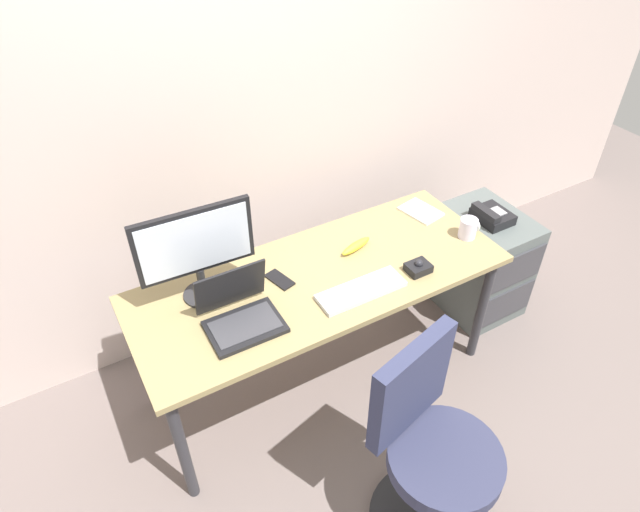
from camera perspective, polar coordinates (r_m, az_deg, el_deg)
The scene contains 14 objects.
ground_plane at distance 3.07m, azimuth -0.00°, elevation -12.22°, with size 8.00×8.00×0.00m, color #6B5E5B.
back_wall at distance 2.73m, azimuth -7.65°, elevation 17.35°, with size 6.00×0.10×2.80m, color beige.
desk at distance 2.60m, azimuth -0.00°, elevation -3.28°, with size 1.76×0.69×0.72m.
file_cabinet at distance 3.40m, azimuth 16.11°, elevation -0.59°, with size 0.42×0.53×0.62m.
desk_phone at distance 3.18m, azimuth 17.31°, elevation 4.00°, with size 0.17×0.20×0.09m.
office_chair at distance 2.32m, azimuth 11.34°, elevation -19.66°, with size 0.52×0.53×0.97m.
monitor_main at distance 2.34m, azimuth -12.72°, elevation 0.83°, with size 0.50×0.18×0.45m.
keyboard at distance 2.47m, azimuth 4.28°, elevation -3.53°, with size 0.41×0.14×0.03m.
laptop at distance 2.33m, azimuth -8.30°, elevation -5.75°, with size 0.31×0.28×0.24m.
trackball_mouse at distance 2.60m, azimuth 10.12°, elevation -1.15°, with size 0.11×0.09×0.07m.
coffee_mug at distance 2.85m, azimuth 15.08°, elevation 2.81°, with size 0.10×0.09×0.10m.
paper_notepad at distance 3.00m, azimuth 10.37°, elevation 4.56°, with size 0.15×0.21×0.01m, color white.
cell_phone at distance 2.53m, azimuth -4.19°, elevation -2.45°, with size 0.07×0.14×0.01m, color black.
banana at distance 2.69m, azimuth 3.74°, elevation 1.04°, with size 0.19×0.04×0.04m, color yellow.
Camera 1 is at (-0.95, -1.66, 2.41)m, focal length 30.97 mm.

